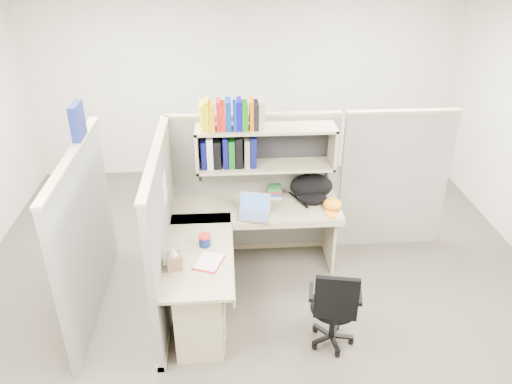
{
  "coord_description": "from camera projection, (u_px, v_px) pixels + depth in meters",
  "views": [
    {
      "loc": [
        -0.3,
        -3.91,
        3.32
      ],
      "look_at": [
        -0.03,
        0.25,
        1.08
      ],
      "focal_mm": 35.0,
      "sensor_mm": 36.0,
      "label": 1
    }
  ],
  "objects": [
    {
      "name": "task_chair",
      "position": [
        333.0,
        319.0,
        4.32
      ],
      "size": [
        0.48,
        0.44,
        0.86
      ],
      "color": "black",
      "rests_on": "ground"
    },
    {
      "name": "snack_canister",
      "position": [
        205.0,
        240.0,
        4.53
      ],
      "size": [
        0.11,
        0.11,
        0.11
      ],
      "color": "navy",
      "rests_on": "desk"
    },
    {
      "name": "tissue_box",
      "position": [
        174.0,
        258.0,
        4.22
      ],
      "size": [
        0.15,
        0.15,
        0.21
      ],
      "primitive_type": null,
      "rotation": [
        0.0,
        0.0,
        0.21
      ],
      "color": "#88664D",
      "rests_on": "desk"
    },
    {
      "name": "mouse",
      "position": [
        268.0,
        209.0,
        5.11
      ],
      "size": [
        0.09,
        0.08,
        0.03
      ],
      "primitive_type": "ellipsoid",
      "rotation": [
        0.0,
        0.0,
        -0.3
      ],
      "color": "#7F9AB4",
      "rests_on": "desk"
    },
    {
      "name": "backpack",
      "position": [
        312.0,
        189.0,
        5.24
      ],
      "size": [
        0.49,
        0.4,
        0.27
      ],
      "primitive_type": null,
      "rotation": [
        0.0,
        0.0,
        0.11
      ],
      "color": "black",
      "rests_on": "desk"
    },
    {
      "name": "laptop",
      "position": [
        254.0,
        208.0,
        4.94
      ],
      "size": [
        0.37,
        0.37,
        0.22
      ],
      "primitive_type": null,
      "rotation": [
        0.0,
        0.0,
        -0.21
      ],
      "color": "#ABABAF",
      "rests_on": "desk"
    },
    {
      "name": "desk",
      "position": [
        218.0,
        282.0,
        4.55
      ],
      "size": [
        1.74,
        1.75,
        0.73
      ],
      "color": "gray",
      "rests_on": "ground"
    },
    {
      "name": "orange_cap",
      "position": [
        333.0,
        204.0,
        5.12
      ],
      "size": [
        0.26,
        0.28,
        0.11
      ],
      "primitive_type": null,
      "rotation": [
        0.0,
        0.0,
        -0.34
      ],
      "color": "orange",
      "rests_on": "desk"
    },
    {
      "name": "room_shell",
      "position": [
        261.0,
        150.0,
        4.26
      ],
      "size": [
        6.0,
        6.0,
        6.0
      ],
      "color": "beige",
      "rests_on": "ground"
    },
    {
      "name": "loose_paper",
      "position": [
        209.0,
        261.0,
        4.34
      ],
      "size": [
        0.28,
        0.32,
        0.0
      ],
      "primitive_type": null,
      "rotation": [
        0.0,
        0.0,
        -0.35
      ],
      "color": "white",
      "rests_on": "desk"
    },
    {
      "name": "book_stack",
      "position": [
        274.0,
        190.0,
        5.39
      ],
      "size": [
        0.19,
        0.24,
        0.11
      ],
      "primitive_type": null,
      "rotation": [
        0.0,
        0.0,
        -0.11
      ],
      "color": "slate",
      "rests_on": "desk"
    },
    {
      "name": "ground",
      "position": [
        260.0,
        297.0,
        5.03
      ],
      "size": [
        6.0,
        6.0,
        0.0
      ],
      "primitive_type": "plane",
      "color": "#3D362F",
      "rests_on": "ground"
    },
    {
      "name": "paper_cup",
      "position": [
        253.0,
        199.0,
        5.24
      ],
      "size": [
        0.07,
        0.07,
        0.09
      ],
      "primitive_type": "cylinder",
      "rotation": [
        0.0,
        0.0,
        -0.14
      ],
      "color": "white",
      "rests_on": "desk"
    },
    {
      "name": "cubicle",
      "position": [
        221.0,
        198.0,
        4.98
      ],
      "size": [
        3.79,
        1.84,
        1.95
      ],
      "color": "slate",
      "rests_on": "ground"
    }
  ]
}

